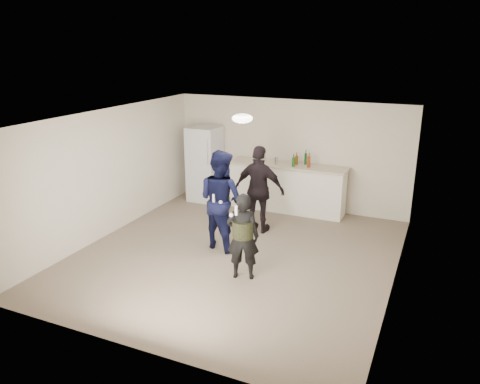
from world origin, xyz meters
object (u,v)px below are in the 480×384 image
at_px(fridge, 205,164).
at_px(man, 221,200).
at_px(spectator, 259,190).
at_px(counter, 287,188).
at_px(woman, 243,236).
at_px(shaker, 276,161).

xyz_separation_m(fridge, man, (1.59, -2.35, 0.03)).
bearing_deg(man, spectator, -94.49).
bearing_deg(counter, man, -101.35).
distance_m(fridge, woman, 4.12).
relative_size(counter, spectator, 1.46).
height_order(counter, spectator, spectator).
distance_m(counter, spectator, 1.48).
distance_m(woman, spectator, 2.01).
xyz_separation_m(counter, spectator, (-0.11, -1.43, 0.37)).
xyz_separation_m(counter, shaker, (-0.24, -0.13, 0.65)).
xyz_separation_m(fridge, shaker, (1.83, -0.06, 0.28)).
bearing_deg(fridge, spectator, -34.81).
height_order(fridge, woman, fridge).
height_order(shaker, woman, woman).
relative_size(shaker, woman, 0.12).
bearing_deg(spectator, counter, -93.39).
height_order(counter, woman, woman).
xyz_separation_m(counter, man, (-0.49, -2.42, 0.41)).
relative_size(shaker, spectator, 0.10).
height_order(shaker, man, man).
bearing_deg(woman, man, -64.61).
height_order(counter, man, man).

